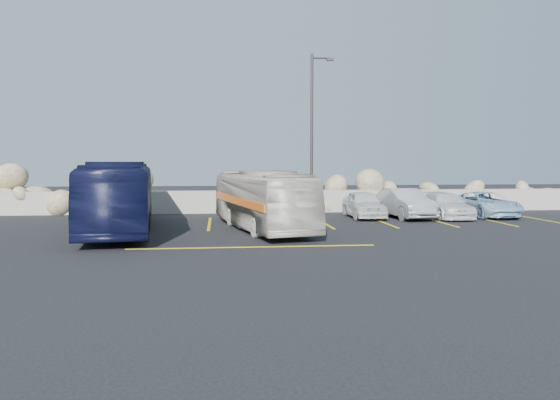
{
  "coord_description": "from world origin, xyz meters",
  "views": [
    {
      "loc": [
        -2.03,
        -17.19,
        2.76
      ],
      "look_at": [
        0.32,
        4.0,
        1.25
      ],
      "focal_mm": 35.0,
      "sensor_mm": 36.0,
      "label": 1
    }
  ],
  "objects": [
    {
      "name": "ground",
      "position": [
        0.0,
        0.0,
        0.0
      ],
      "size": [
        90.0,
        90.0,
        0.0
      ],
      "primitive_type": "plane",
      "color": "black",
      "rests_on": "ground"
    },
    {
      "name": "seawall",
      "position": [
        0.0,
        12.0,
        0.6
      ],
      "size": [
        60.0,
        0.4,
        1.2
      ],
      "primitive_type": "cube",
      "color": "gray",
      "rests_on": "ground"
    },
    {
      "name": "riprap_pile",
      "position": [
        0.0,
        13.2,
        1.3
      ],
      "size": [
        54.0,
        2.8,
        2.6
      ],
      "primitive_type": null,
      "color": "#8E7B5D",
      "rests_on": "ground"
    },
    {
      "name": "parking_lines",
      "position": [
        4.64,
        5.57,
        0.01
      ],
      "size": [
        18.16,
        9.36,
        0.01
      ],
      "color": "gold",
      "rests_on": "ground"
    },
    {
      "name": "lamppost",
      "position": [
        2.56,
        9.5,
        4.3
      ],
      "size": [
        1.14,
        0.18,
        8.0
      ],
      "color": "#2F2C2A",
      "rests_on": "ground"
    },
    {
      "name": "vintage_bus",
      "position": [
        -0.36,
        4.73,
        1.2
      ],
      "size": [
        3.73,
        8.81,
        2.39
      ],
      "primitive_type": "imported",
      "rotation": [
        0.0,
        0.0,
        0.21
      ],
      "color": "beige",
      "rests_on": "ground"
    },
    {
      "name": "tour_coach",
      "position": [
        -5.94,
        4.64,
        1.37
      ],
      "size": [
        3.38,
        10.06,
        2.75
      ],
      "primitive_type": "imported",
      "rotation": [
        0.0,
        0.0,
        0.11
      ],
      "color": "black",
      "rests_on": "ground"
    },
    {
      "name": "car_a",
      "position": [
        4.96,
        8.76,
        0.66
      ],
      "size": [
        1.61,
        3.92,
        1.33
      ],
      "primitive_type": "imported",
      "rotation": [
        0.0,
        0.0,
        -0.01
      ],
      "color": "silver",
      "rests_on": "ground"
    },
    {
      "name": "car_b",
      "position": [
        6.91,
        8.42,
        0.72
      ],
      "size": [
        1.93,
        4.48,
        1.43
      ],
      "primitive_type": "imported",
      "rotation": [
        0.0,
        0.0,
        0.1
      ],
      "color": "#A2A2A6",
      "rests_on": "ground"
    },
    {
      "name": "car_c",
      "position": [
        8.92,
        8.32,
        0.61
      ],
      "size": [
        1.74,
        4.19,
        1.21
      ],
      "primitive_type": "imported",
      "rotation": [
        0.0,
        0.0,
        -0.01
      ],
      "color": "silver",
      "rests_on": "ground"
    },
    {
      "name": "car_d",
      "position": [
        11.19,
        8.71,
        0.62
      ],
      "size": [
        2.27,
        4.53,
        1.23
      ],
      "primitive_type": "imported",
      "rotation": [
        0.0,
        0.0,
        0.05
      ],
      "color": "#95B6D4",
      "rests_on": "ground"
    }
  ]
}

